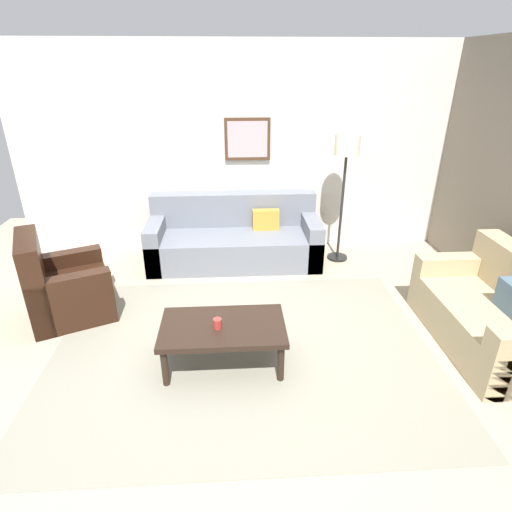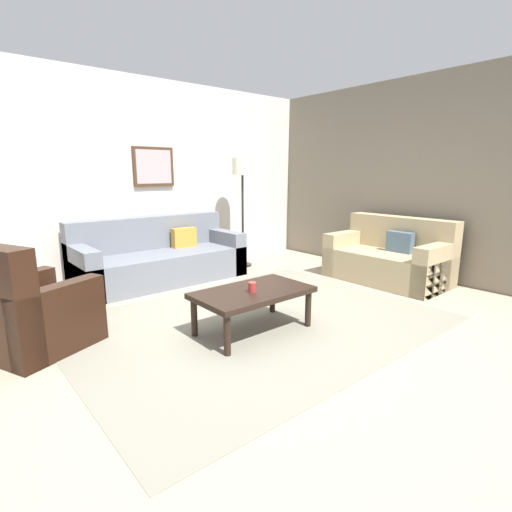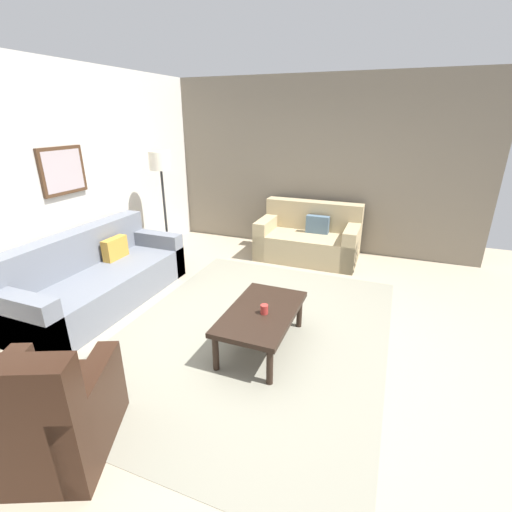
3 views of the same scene
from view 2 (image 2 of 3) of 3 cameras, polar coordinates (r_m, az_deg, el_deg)
name	(u,v)px [view 2 (image 2 of 3)]	position (r m, az deg, el deg)	size (l,w,h in m)	color
ground_plane	(256,322)	(4.02, 0.01, -9.60)	(8.00, 8.00, 0.00)	tan
rear_partition	(141,179)	(5.97, -16.56, 10.81)	(6.00, 0.12, 2.80)	silver
stone_feature_panel	(416,179)	(6.11, 22.47, 10.42)	(0.12, 5.20, 2.80)	slate
area_rug	(256,321)	(4.02, 0.01, -9.54)	(3.59, 2.73, 0.01)	gray
couch_main	(158,259)	(5.62, -14.13, -0.50)	(2.28, 0.93, 0.88)	slate
couch_loveseat	(391,259)	(5.76, 19.13, -0.46)	(0.88, 1.58, 0.88)	tan
armchair_leather	(27,316)	(3.83, -30.56, -7.62)	(1.05, 1.05, 0.95)	black
coffee_table	(253,295)	(3.68, -0.46, -5.77)	(1.10, 0.64, 0.41)	black
cup	(252,287)	(3.59, -0.55, -4.59)	(0.07, 0.07, 0.09)	#B2332D
lamp_standing	(242,178)	(6.18, -2.01, 11.41)	(0.32, 0.32, 1.71)	black
framed_artwork	(154,167)	(5.96, -14.79, 12.55)	(0.62, 0.04, 0.56)	#472D1C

